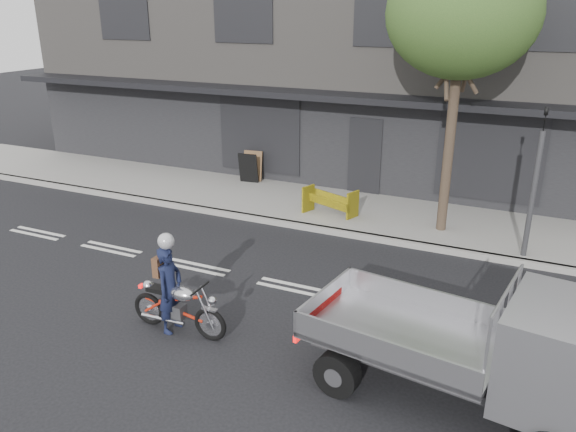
% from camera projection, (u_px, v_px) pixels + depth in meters
% --- Properties ---
extents(ground, '(80.00, 80.00, 0.00)m').
position_uv_depth(ground, '(294.00, 288.00, 11.55)').
color(ground, black).
rests_on(ground, ground).
extents(sidewalk, '(32.00, 3.20, 0.15)m').
position_uv_depth(sidewalk, '(363.00, 213.00, 15.53)').
color(sidewalk, gray).
rests_on(sidewalk, ground).
extents(kerb, '(32.00, 0.20, 0.15)m').
position_uv_depth(kerb, '(344.00, 233.00, 14.17)').
color(kerb, gray).
rests_on(kerb, ground).
extents(building_main, '(26.00, 10.00, 8.00)m').
position_uv_depth(building_main, '(424.00, 50.00, 19.79)').
color(building_main, slate).
rests_on(building_main, ground).
extents(street_tree, '(3.40, 3.40, 6.74)m').
position_uv_depth(street_tree, '(463.00, 14.00, 12.43)').
color(street_tree, '#382B21').
rests_on(street_tree, ground).
extents(traffic_light_pole, '(0.12, 0.12, 3.50)m').
position_uv_depth(traffic_light_pole, '(533.00, 192.00, 12.20)').
color(traffic_light_pole, '#2D2D30').
rests_on(traffic_light_pole, ground).
extents(motorcycle, '(1.92, 0.56, 0.99)m').
position_uv_depth(motorcycle, '(178.00, 306.00, 9.84)').
color(motorcycle, black).
rests_on(motorcycle, ground).
extents(rider, '(0.38, 0.58, 1.59)m').
position_uv_depth(rider, '(170.00, 290.00, 9.80)').
color(rider, '#121833').
rests_on(rider, ground).
extents(flatbed_ute, '(4.57, 2.37, 2.02)m').
position_uv_depth(flatbed_ute, '(535.00, 355.00, 7.35)').
color(flatbed_ute, black).
rests_on(flatbed_ute, ground).
extents(construction_barrier, '(1.47, 1.01, 0.77)m').
position_uv_depth(construction_barrier, '(327.00, 203.00, 14.92)').
color(construction_barrier, yellow).
rests_on(construction_barrier, sidewalk).
extents(sandwich_board, '(0.66, 0.49, 0.97)m').
position_uv_depth(sandwich_board, '(248.00, 168.00, 17.80)').
color(sandwich_board, black).
rests_on(sandwich_board, sidewalk).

